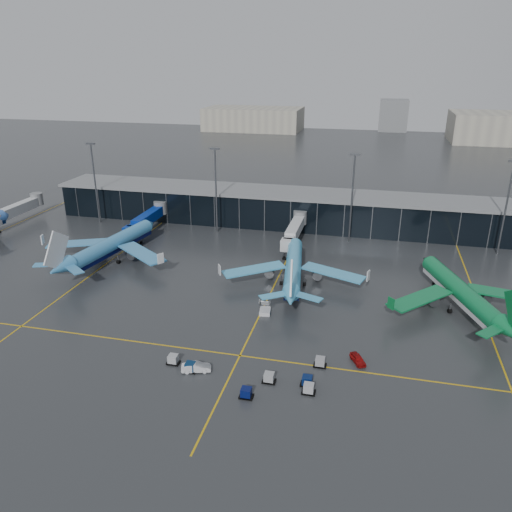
% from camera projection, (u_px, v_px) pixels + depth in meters
% --- Properties ---
extents(ground, '(600.00, 600.00, 0.00)m').
position_uv_depth(ground, '(213.00, 311.00, 104.89)').
color(ground, '#282B2D').
rests_on(ground, ground).
extents(terminal_pier, '(142.00, 17.00, 10.70)m').
position_uv_depth(terminal_pier, '(273.00, 207.00, 158.92)').
color(terminal_pier, black).
rests_on(terminal_pier, ground).
extents(jet_bridges, '(94.00, 27.50, 7.20)m').
position_uv_depth(jet_bridges, '(146.00, 219.00, 149.69)').
color(jet_bridges, '#595B60').
rests_on(jet_bridges, ground).
extents(flood_masts, '(203.00, 0.50, 25.50)m').
position_uv_depth(flood_masts, '(282.00, 191.00, 143.89)').
color(flood_masts, '#595B60').
rests_on(flood_masts, ground).
extents(distant_hangars, '(260.00, 71.00, 22.00)m').
position_uv_depth(distant_hangars, '(409.00, 124.00, 334.81)').
color(distant_hangars, '#B2AD99').
rests_on(distant_hangars, ground).
extents(taxi_lines, '(220.00, 120.00, 0.02)m').
position_uv_depth(taxi_lines, '(270.00, 294.00, 112.30)').
color(taxi_lines, gold).
rests_on(taxi_lines, ground).
extents(airliner_arkefly, '(43.65, 48.11, 13.26)m').
position_uv_depth(airliner_arkefly, '(112.00, 235.00, 129.64)').
color(airliner_arkefly, '#3D8FCA').
rests_on(airliner_arkefly, ground).
extents(airliner_klm_near, '(40.13, 44.29, 12.26)m').
position_uv_depth(airliner_klm_near, '(294.00, 258.00, 116.42)').
color(airliner_klm_near, '#42A7DA').
rests_on(airliner_klm_near, ground).
extents(airliner_aer_lingus, '(47.49, 50.51, 12.55)m').
position_uv_depth(airliner_aer_lingus, '(462.00, 281.00, 103.94)').
color(airliner_aer_lingus, '#0D713C').
rests_on(airliner_aer_lingus, ground).
extents(baggage_carts, '(27.11, 12.73, 1.70)m').
position_uv_depth(baggage_carts, '(258.00, 376.00, 82.26)').
color(baggage_carts, black).
rests_on(baggage_carts, ground).
extents(mobile_airstair, '(2.60, 3.46, 3.45)m').
position_uv_depth(mobile_airstair, '(265.00, 310.00, 103.81)').
color(mobile_airstair, silver).
rests_on(mobile_airstair, ground).
extents(service_van_red, '(3.41, 4.43, 1.41)m').
position_uv_depth(service_van_red, '(358.00, 359.00, 86.86)').
color(service_van_red, '#940B0B').
rests_on(service_van_red, ground).
extents(service_van_white, '(5.29, 3.19, 1.65)m').
position_uv_depth(service_van_white, '(196.00, 367.00, 84.41)').
color(service_van_white, silver).
rests_on(service_van_white, ground).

